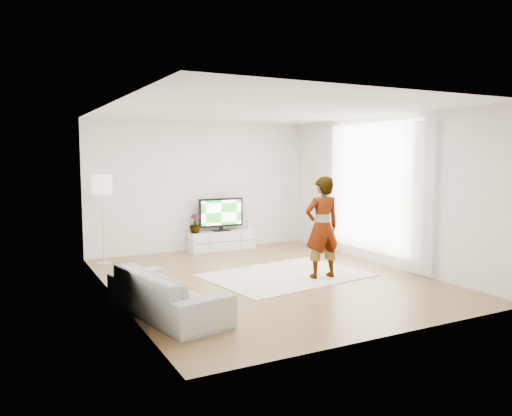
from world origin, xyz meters
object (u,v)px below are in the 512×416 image
player (322,227)px  floor_lamp (102,188)px  rug (286,275)px  television (221,213)px  media_console (222,240)px  sofa (167,292)px

player → floor_lamp: player is taller
rug → player: 1.06m
television → rug: television is taller
rug → player: (0.44, -0.43, 0.86)m
television → rug: 2.86m
floor_lamp → media_console: bearing=5.9°
rug → player: size_ratio=1.53×
media_console → rug: size_ratio=0.56×
media_console → sofa: sofa is taller
rug → floor_lamp: (-2.61, 2.45, 1.44)m
sofa → floor_lamp: 3.73m
rug → sofa: (-2.47, -1.10, 0.29)m
sofa → rug: bearing=-77.3°
media_console → floor_lamp: (-2.58, -0.27, 1.24)m
television → media_console: bearing=-90.0°
rug → floor_lamp: 3.85m
media_console → television: size_ratio=1.42×
sofa → television: bearing=-43.8°
rug → player: bearing=-44.4°
sofa → media_console: bearing=-44.0°
media_console → rug: (0.02, -2.71, -0.20)m
sofa → floor_lamp: bearing=-9.1°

